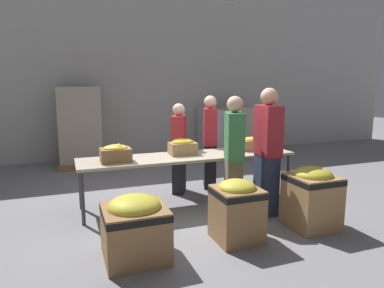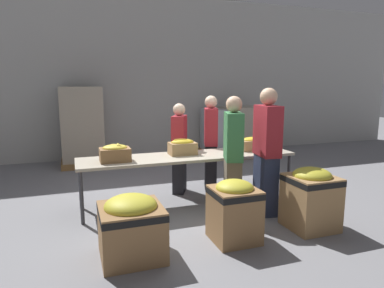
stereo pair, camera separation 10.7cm
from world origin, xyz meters
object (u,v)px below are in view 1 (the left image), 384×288
object	(u,v)px
sorting_table	(189,158)
volunteer_2	(210,142)
banana_box_0	(116,153)
donation_bin_2	(312,195)
donation_bin_1	(237,208)
pallet_stack_2	(79,127)
pallet_stack_1	(221,132)
banana_box_2	(252,143)
volunteer_0	(234,157)
donation_bin_0	(135,225)
volunteer_3	(267,152)
volunteer_1	(179,149)
banana_box_1	(183,147)
pallet_stack_0	(238,131)

from	to	relation	value
sorting_table	volunteer_2	world-z (taller)	volunteer_2
banana_box_0	donation_bin_2	size ratio (longest dim) A/B	0.52
volunteer_2	donation_bin_1	distance (m)	2.18
donation_bin_2	pallet_stack_2	world-z (taller)	pallet_stack_2
pallet_stack_1	banana_box_0	bearing A→B (deg)	-133.81
sorting_table	banana_box_2	distance (m)	1.13
volunteer_0	volunteer_2	distance (m)	1.33
sorting_table	donation_bin_0	size ratio (longest dim) A/B	4.82
banana_box_0	pallet_stack_2	bearing A→B (deg)	95.82
banana_box_2	donation_bin_2	bearing A→B (deg)	-88.78
donation_bin_0	donation_bin_2	bearing A→B (deg)	-0.00
volunteer_3	donation_bin_1	xyz separation A→B (m)	(-0.80, -0.64, -0.49)
banana_box_0	volunteer_3	bearing A→B (deg)	-19.01
banana_box_2	pallet_stack_1	world-z (taller)	pallet_stack_1
banana_box_0	volunteer_1	world-z (taller)	volunteer_1
volunteer_2	pallet_stack_1	distance (m)	2.91
sorting_table	banana_box_1	distance (m)	0.20
pallet_stack_0	donation_bin_0	bearing A→B (deg)	-128.84
volunteer_2	donation_bin_1	world-z (taller)	volunteer_2
sorting_table	banana_box_1	xyz separation A→B (m)	(-0.07, 0.09, 0.17)
donation_bin_1	pallet_stack_0	bearing A→B (deg)	61.79
volunteer_2	volunteer_3	xyz separation A→B (m)	(0.25, -1.43, 0.07)
pallet_stack_2	banana_box_2	bearing A→B (deg)	-51.09
volunteer_0	banana_box_1	bearing A→B (deg)	53.29
banana_box_1	donation_bin_0	size ratio (longest dim) A/B	0.60
volunteer_0	donation_bin_2	world-z (taller)	volunteer_0
banana_box_2	pallet_stack_2	bearing A→B (deg)	128.91
pallet_stack_0	pallet_stack_2	size ratio (longest dim) A/B	0.71
pallet_stack_2	pallet_stack_0	bearing A→B (deg)	-2.74
banana_box_0	banana_box_2	size ratio (longest dim) A/B	0.92
banana_box_1	donation_bin_2	distance (m)	1.97
banana_box_2	volunteer_2	distance (m)	0.78
volunteer_0	sorting_table	bearing A→B (deg)	52.61
volunteer_1	pallet_stack_0	bearing A→B (deg)	162.52
pallet_stack_1	pallet_stack_2	bearing A→B (deg)	179.78
banana_box_2	banana_box_1	bearing A→B (deg)	178.97
volunteer_0	volunteer_2	world-z (taller)	volunteer_0
sorting_table	pallet_stack_0	bearing A→B (deg)	51.03
banana_box_1	volunteer_1	distance (m)	0.52
volunteer_1	pallet_stack_2	xyz separation A→B (m)	(-1.47, 2.65, 0.13)
banana_box_0	volunteer_1	xyz separation A→B (m)	(1.13, 0.65, -0.13)
donation_bin_0	pallet_stack_2	distance (m)	4.66
banana_box_1	pallet_stack_1	world-z (taller)	pallet_stack_1
banana_box_1	pallet_stack_2	xyz separation A→B (m)	(-1.36, 3.14, -0.00)
banana_box_1	donation_bin_1	size ratio (longest dim) A/B	0.56
volunteer_1	volunteer_3	size ratio (longest dim) A/B	0.85
volunteer_1	volunteer_2	size ratio (longest dim) A/B	0.93
volunteer_1	donation_bin_0	distance (m)	2.31
banana_box_0	banana_box_1	size ratio (longest dim) A/B	1.02
volunteer_3	pallet_stack_2	size ratio (longest dim) A/B	1.00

